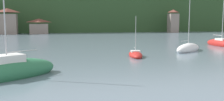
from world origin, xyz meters
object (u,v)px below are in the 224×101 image
shore_building_westcentral (39,26)px  sailboat_far_2 (222,44)px  sailboat_far_5 (188,49)px  sailboat_far_3 (135,55)px  sailboat_mid_0 (7,72)px  shore_building_central (173,21)px  shore_building_west (8,22)px

shore_building_westcentral → sailboat_far_2: size_ratio=0.65×
sailboat_far_2 → sailboat_far_5: size_ratio=1.22×
sailboat_far_3 → sailboat_far_5: sailboat_far_5 is taller
shore_building_westcentral → sailboat_far_2: (34.93, -52.05, -2.18)m
sailboat_far_5 → sailboat_far_2: bearing=-7.7°
sailboat_mid_0 → sailboat_far_5: 26.30m
sailboat_mid_0 → sailboat_far_3: sailboat_mid_0 is taller
sailboat_mid_0 → sailboat_far_3: 16.39m
shore_building_central → shore_building_westcentral: bearing=179.8°
sailboat_mid_0 → sailboat_far_5: size_ratio=1.20×
sailboat_far_2 → sailboat_far_3: size_ratio=1.85×
shore_building_central → sailboat_far_5: bearing=-114.6°
shore_building_west → shore_building_central: 61.63m
shore_building_west → sailboat_mid_0: sailboat_mid_0 is taller
sailboat_far_2 → sailboat_far_3: bearing=-64.9°
sailboat_far_3 → sailboat_mid_0: bearing=-45.5°
sailboat_far_5 → sailboat_mid_0: bearing=171.6°
shore_building_west → sailboat_mid_0: 71.82m
sailboat_mid_0 → shore_building_westcentral: bearing=-123.0°
sailboat_far_3 → sailboat_far_5: 10.09m
sailboat_far_2 → shore_building_central: bearing=162.0°
shore_building_west → sailboat_far_3: shore_building_west is taller
shore_building_westcentral → sailboat_far_2: bearing=-56.1°
sailboat_mid_0 → sailboat_far_2: (32.93, 18.48, -0.10)m
shore_building_west → shore_building_westcentral: size_ratio=1.37×
sailboat_far_3 → sailboat_far_2: bearing=125.9°
shore_building_west → sailboat_far_5: bearing=-58.6°
shore_building_west → sailboat_mid_0: (12.28, -70.67, -3.77)m
sailboat_far_5 → shore_building_westcentral: bearing=75.9°
sailboat_mid_0 → sailboat_far_3: size_ratio=1.82×
shore_building_west → shore_building_central: shore_building_central is taller
sailboat_far_2 → sailboat_mid_0: bearing=-61.1°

